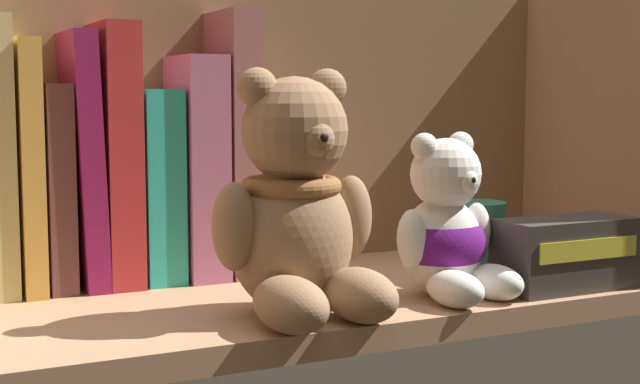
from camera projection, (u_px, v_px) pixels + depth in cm
name	position (u px, v px, depth cm)	size (l,w,h in cm)	color
shelf_board	(291.00, 303.00, 75.87)	(69.53, 26.22, 2.00)	#A87F5B
shelf_back_panel	(230.00, 129.00, 86.59)	(71.93, 1.20, 29.98)	olive
shelf_side_panel_right	(617.00, 128.00, 90.24)	(1.60, 28.62, 29.98)	#A87F5B
book_5	(24.00, 166.00, 75.17)	(1.76, 9.76, 20.71)	gold
book_6	(53.00, 187.00, 76.37)	(2.13, 9.01, 17.10)	brown
book_7	(81.00, 160.00, 77.19)	(1.95, 9.83, 21.45)	#81174A
book_8	(113.00, 154.00, 78.37)	(2.91, 9.87, 22.23)	#B22A2A
book_9	(152.00, 185.00, 80.19)	(3.34, 9.32, 16.69)	#2BB7A6
book_10	(193.00, 167.00, 81.71)	(3.56, 10.18, 19.62)	#B26288
book_11	(229.00, 144.00, 83.03)	(2.68, 10.10, 23.62)	#9C5F5F
teddy_bear_larger	(297.00, 211.00, 66.81)	(13.35, 13.64, 18.19)	#93704C
teddy_bear_smaller	(446.00, 233.00, 73.22)	(9.83, 10.50, 13.25)	white
pillar_candle	(477.00, 237.00, 83.71)	(5.33, 5.33, 6.45)	#2D7A66
small_product_box	(566.00, 254.00, 76.30)	(11.95, 5.50, 5.98)	#38332D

